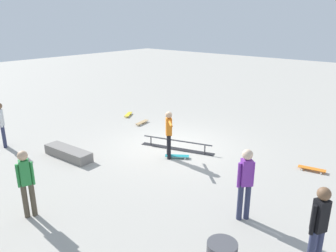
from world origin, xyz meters
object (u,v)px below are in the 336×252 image
(bystander_white_shirt, at_px, (2,122))
(loose_skateboard_orange, at_px, (312,169))
(grind_rail, at_px, (177,145))
(skate_ledge, at_px, (68,153))
(skateboard_main, at_px, (177,156))
(loose_skateboard_yellow, at_px, (128,114))
(skater_main, at_px, (169,131))
(loose_skateboard_natural, at_px, (142,122))
(bystander_green_shirt, at_px, (26,180))
(bystander_black_shirt, at_px, (319,225))
(bystander_purple_shirt, at_px, (245,181))

(bystander_white_shirt, xyz_separation_m, loose_skateboard_orange, (-9.24, -5.20, -0.86))
(grind_rail, xyz_separation_m, skate_ledge, (2.33, 2.96, 0.01))
(grind_rail, distance_m, skateboard_main, 0.80)
(skate_ledge, relative_size, loose_skateboard_yellow, 2.44)
(skater_main, distance_m, bystander_white_shirt, 6.08)
(skater_main, height_order, loose_skateboard_natural, skater_main)
(skateboard_main, distance_m, loose_skateboard_yellow, 5.52)
(bystander_green_shirt, relative_size, bystander_black_shirt, 0.97)
(grind_rail, relative_size, bystander_black_shirt, 1.57)
(loose_skateboard_yellow, bearing_deg, bystander_purple_shirt, -148.06)
(skateboard_main, relative_size, loose_skateboard_orange, 0.93)
(bystander_green_shirt, height_order, loose_skateboard_orange, bystander_green_shirt)
(skater_main, bearing_deg, loose_skateboard_yellow, 13.82)
(bystander_purple_shirt, xyz_separation_m, loose_skateboard_orange, (-0.42, -3.66, -0.92))
(skateboard_main, distance_m, loose_skateboard_orange, 4.25)
(bystander_purple_shirt, height_order, loose_skateboard_natural, bystander_purple_shirt)
(grind_rail, distance_m, bystander_green_shirt, 5.57)
(skater_main, bearing_deg, bystander_green_shirt, 128.79)
(bystander_purple_shirt, bearing_deg, bystander_green_shirt, 171.10)
(skateboard_main, height_order, bystander_green_shirt, bystander_green_shirt)
(skate_ledge, distance_m, bystander_black_shirt, 8.02)
(loose_skateboard_natural, bearing_deg, skater_main, 46.89)
(loose_skateboard_yellow, xyz_separation_m, loose_skateboard_natural, (-1.41, 0.48, 0.00))
(bystander_purple_shirt, bearing_deg, loose_skateboard_natural, 104.13)
(skateboard_main, bearing_deg, bystander_green_shirt, 48.59)
(skate_ledge, xyz_separation_m, bystander_white_shirt, (2.62, 0.94, 0.77))
(skate_ledge, bearing_deg, skater_main, -140.24)
(skateboard_main, bearing_deg, skate_ledge, 4.22)
(bystander_green_shirt, bearing_deg, bystander_purple_shirt, 152.59)
(bystander_purple_shirt, bearing_deg, grind_rail, 100.65)
(skate_ledge, height_order, loose_skateboard_natural, skate_ledge)
(bystander_green_shirt, height_order, bystander_purple_shirt, bystander_purple_shirt)
(grind_rail, distance_m, bystander_black_shirt, 6.46)
(skateboard_main, xyz_separation_m, loose_skateboard_orange, (-3.79, -1.92, 0.00))
(loose_skateboard_natural, bearing_deg, loose_skateboard_yellow, -119.83)
(skate_ledge, relative_size, skateboard_main, 2.50)
(skateboard_main, bearing_deg, bystander_black_shirt, 119.62)
(bystander_green_shirt, distance_m, loose_skateboard_natural, 7.53)
(grind_rail, relative_size, skateboard_main, 3.53)
(bystander_white_shirt, bearing_deg, bystander_green_shirt, 5.73)
(bystander_black_shirt, bearing_deg, skater_main, -83.31)
(bystander_white_shirt, bearing_deg, bystander_purple_shirt, 33.75)
(skateboard_main, bearing_deg, loose_skateboard_natural, -63.81)
(grind_rail, bearing_deg, bystander_purple_shirt, 131.49)
(skate_ledge, distance_m, loose_skateboard_natural, 4.34)
(skateboard_main, xyz_separation_m, bystander_purple_shirt, (-3.37, 1.75, 0.92))
(loose_skateboard_orange, bearing_deg, skater_main, -163.33)
(grind_rail, relative_size, bystander_white_shirt, 1.64)
(skate_ledge, distance_m, bystander_purple_shirt, 6.28)
(skate_ledge, bearing_deg, loose_skateboard_yellow, -65.81)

